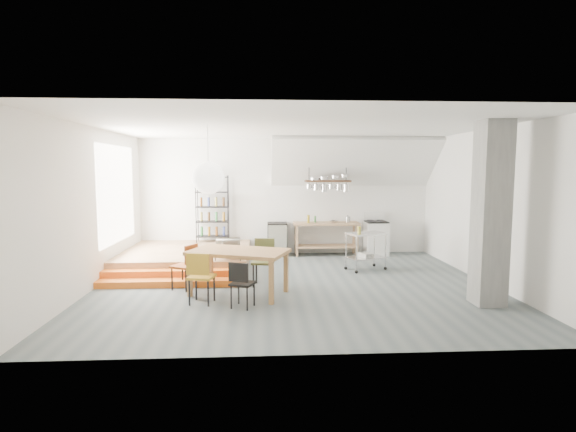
{
  "coord_description": "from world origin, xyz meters",
  "views": [
    {
      "loc": [
        -0.65,
        -9.01,
        2.37
      ],
      "look_at": [
        -0.09,
        0.8,
        1.34
      ],
      "focal_mm": 28.0,
      "sensor_mm": 36.0,
      "label": 1
    }
  ],
  "objects": [
    {
      "name": "chair_red",
      "position": [
        -2.14,
        -0.25,
        0.54
      ],
      "size": [
        0.56,
        0.56,
        0.91
      ],
      "rotation": [
        0.0,
        0.0,
        -2.04
      ],
      "color": "#9E4416",
      "rests_on": "ground"
    },
    {
      "name": "wall_left",
      "position": [
        -4.0,
        0.0,
        1.6
      ],
      "size": [
        0.04,
        7.0,
        3.2
      ],
      "primitive_type": "cube",
      "color": "silver",
      "rests_on": "ground"
    },
    {
      "name": "ceiling",
      "position": [
        0.0,
        0.0,
        3.2
      ],
      "size": [
        8.0,
        7.0,
        0.02
      ],
      "primitive_type": "cube",
      "color": "white",
      "rests_on": "wall_back"
    },
    {
      "name": "chair_black",
      "position": [
        -1.02,
        -1.51,
        0.48
      ],
      "size": [
        0.48,
        0.48,
        0.81
      ],
      "rotation": [
        0.0,
        0.0,
        2.75
      ],
      "color": "black",
      "rests_on": "ground"
    },
    {
      "name": "mini_fridge",
      "position": [
        -0.24,
        3.2,
        0.45
      ],
      "size": [
        0.53,
        0.53,
        0.9
      ],
      "primitive_type": "cube",
      "color": "black",
      "rests_on": "ground"
    },
    {
      "name": "chair_olive",
      "position": [
        -0.63,
        0.05,
        0.57
      ],
      "size": [
        0.5,
        0.5,
        0.95
      ],
      "rotation": [
        0.0,
        0.0,
        -0.16
      ],
      "color": "brown",
      "rests_on": "ground"
    },
    {
      "name": "microwave_shelf",
      "position": [
        -1.4,
        0.75,
        0.55
      ],
      "size": [
        0.6,
        0.4,
        0.16
      ],
      "color": "olive",
      "rests_on": "platform"
    },
    {
      "name": "kitchen_counter",
      "position": [
        1.1,
        3.15,
        0.63
      ],
      "size": [
        1.8,
        0.6,
        0.91
      ],
      "color": "olive",
      "rests_on": "ground"
    },
    {
      "name": "stove",
      "position": [
        2.5,
        3.16,
        0.48
      ],
      "size": [
        0.6,
        0.6,
        1.18
      ],
      "color": "white",
      "rests_on": "ground"
    },
    {
      "name": "paper_lantern",
      "position": [
        -1.66,
        -0.42,
        2.2
      ],
      "size": [
        0.6,
        0.6,
        0.6
      ],
      "primitive_type": "sphere",
      "color": "white",
      "rests_on": "ceiling"
    },
    {
      "name": "floor",
      "position": [
        0.0,
        0.0,
        0.0
      ],
      "size": [
        8.0,
        8.0,
        0.0
      ],
      "primitive_type": "plane",
      "color": "#525C5F",
      "rests_on": "ground"
    },
    {
      "name": "bowl",
      "position": [
        1.31,
        3.1,
        0.94
      ],
      "size": [
        0.31,
        0.31,
        0.06
      ],
      "primitive_type": "imported",
      "rotation": [
        0.0,
        0.0,
        -0.4
      ],
      "color": "silver",
      "rests_on": "kitchen_counter"
    },
    {
      "name": "step_lower",
      "position": [
        -2.5,
        0.05,
        0.07
      ],
      "size": [
        3.0,
        0.35,
        0.13
      ],
      "primitive_type": "cube",
      "color": "orange",
      "rests_on": "ground"
    },
    {
      "name": "concrete_column",
      "position": [
        3.3,
        -1.5,
        1.6
      ],
      "size": [
        0.5,
        0.5,
        3.2
      ],
      "primitive_type": "cube",
      "color": "slate",
      "rests_on": "ground"
    },
    {
      "name": "rolling_cart",
      "position": [
        1.78,
        1.28,
        0.57
      ],
      "size": [
        1.01,
        0.8,
        0.89
      ],
      "rotation": [
        0.0,
        0.0,
        0.4
      ],
      "color": "silver",
      "rests_on": "ground"
    },
    {
      "name": "microwave",
      "position": [
        -1.4,
        0.75,
        0.71
      ],
      "size": [
        0.53,
        0.37,
        0.29
      ],
      "primitive_type": "imported",
      "rotation": [
        0.0,
        0.0,
        0.03
      ],
      "color": "beige",
      "rests_on": "microwave_shelf"
    },
    {
      "name": "window_pane",
      "position": [
        -3.98,
        1.5,
        1.8
      ],
      "size": [
        0.02,
        2.5,
        2.2
      ],
      "primitive_type": "cube",
      "color": "white",
      "rests_on": "wall_left"
    },
    {
      "name": "wall_back",
      "position": [
        0.0,
        3.5,
        1.6
      ],
      "size": [
        8.0,
        0.04,
        3.2
      ],
      "primitive_type": "cube",
      "color": "silver",
      "rests_on": "ground"
    },
    {
      "name": "chair_mustard",
      "position": [
        -1.74,
        -1.24,
        0.56
      ],
      "size": [
        0.5,
        0.5,
        0.93
      ],
      "rotation": [
        0.0,
        0.0,
        2.94
      ],
      "color": "#BC8A20",
      "rests_on": "ground"
    },
    {
      "name": "step_upper",
      "position": [
        -2.5,
        0.4,
        0.13
      ],
      "size": [
        3.0,
        0.35,
        0.27
      ],
      "primitive_type": "cube",
      "color": "orange",
      "rests_on": "ground"
    },
    {
      "name": "slope_ceiling",
      "position": [
        1.8,
        2.9,
        2.55
      ],
      "size": [
        4.4,
        1.44,
        1.32
      ],
      "primitive_type": "cube",
      "rotation": [
        -0.73,
        0.0,
        0.0
      ],
      "color": "white",
      "rests_on": "wall_back"
    },
    {
      "name": "platform",
      "position": [
        -2.5,
        2.0,
        0.2
      ],
      "size": [
        3.0,
        3.0,
        0.4
      ],
      "primitive_type": "cube",
      "color": "olive",
      "rests_on": "ground"
    },
    {
      "name": "wire_shelving",
      "position": [
        -2.0,
        3.2,
        1.33
      ],
      "size": [
        0.88,
        0.38,
        1.8
      ],
      "color": "black",
      "rests_on": "platform"
    },
    {
      "name": "dining_table",
      "position": [
        -1.1,
        -0.63,
        0.76
      ],
      "size": [
        2.03,
        1.57,
        0.85
      ],
      "rotation": [
        0.0,
        0.0,
        -0.36
      ],
      "color": "olive",
      "rests_on": "ground"
    },
    {
      "name": "wall_right",
      "position": [
        4.0,
        0.0,
        1.6
      ],
      "size": [
        0.04,
        7.0,
        3.2
      ],
      "primitive_type": "cube",
      "color": "silver",
      "rests_on": "ground"
    },
    {
      "name": "pot_rack",
      "position": [
        1.13,
        2.92,
        1.98
      ],
      "size": [
        1.2,
        0.5,
        1.43
      ],
      "color": "#3B2517",
      "rests_on": "ceiling"
    }
  ]
}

